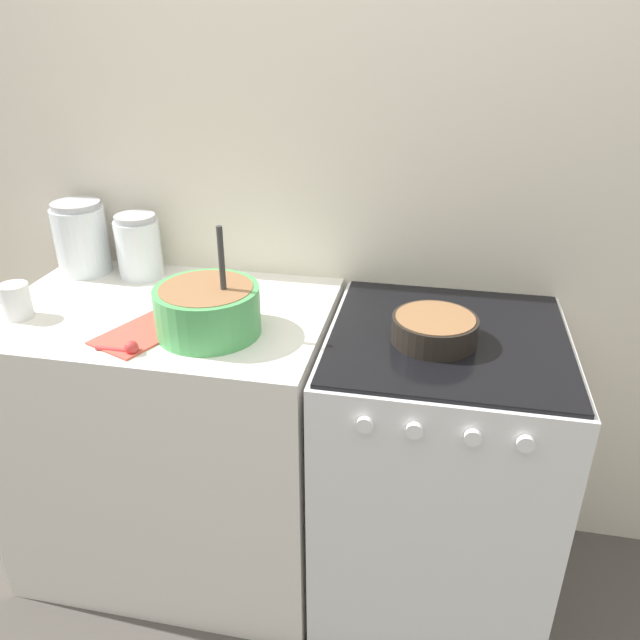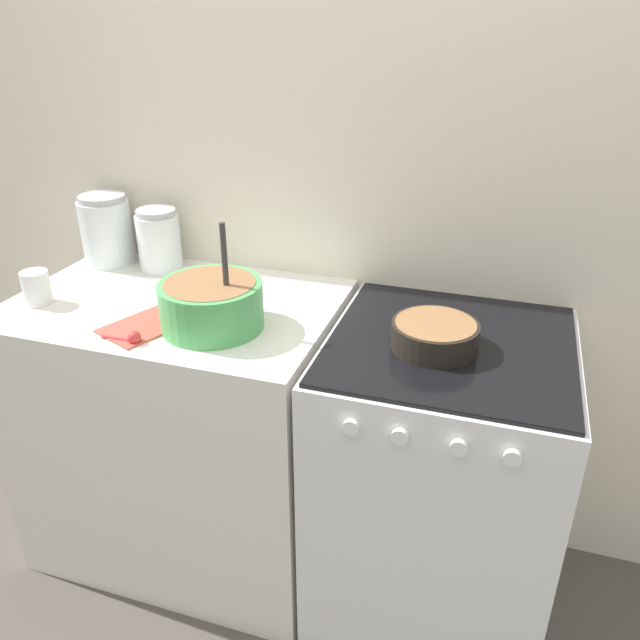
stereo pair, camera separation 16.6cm
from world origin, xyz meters
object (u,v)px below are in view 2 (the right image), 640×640
Objects in this scene: storage_jar_left at (107,234)px; storage_jar_middle at (159,244)px; baking_pan at (435,334)px; stove at (437,479)px; tin_can at (37,288)px; mixing_bowl at (211,302)px.

storage_jar_left is 1.15× the size of storage_jar_middle.
storage_jar_left is (-1.17, 0.27, 0.06)m from baking_pan.
stove is 4.13× the size of baking_pan.
tin_can reaches higher than baking_pan.
stove is 0.85m from mixing_bowl.
stove is 3.93× the size of storage_jar_left.
mixing_bowl is at bearing -31.21° from storage_jar_left.
mixing_bowl is 1.47× the size of storage_jar_middle.
tin_can is (-0.57, -0.02, -0.02)m from mixing_bowl.
stove is 1.17m from storage_jar_middle.
mixing_bowl is 0.61m from baking_pan.
baking_pan is 1.01m from storage_jar_middle.
baking_pan is at bearing 4.27° from tin_can.
baking_pan is at bearing -132.53° from stove.
storage_jar_middle is (-0.36, 0.34, 0.01)m from mixing_bowl.
storage_jar_left is 0.36m from tin_can.
mixing_bowl is (-0.64, -0.11, 0.54)m from stove.
stove is at bearing -10.71° from storage_jar_left.
mixing_bowl is at bearing -173.45° from baking_pan.
stove is at bearing 47.47° from baking_pan.
mixing_bowl reaches higher than baking_pan.
mixing_bowl is 0.50m from storage_jar_middle.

